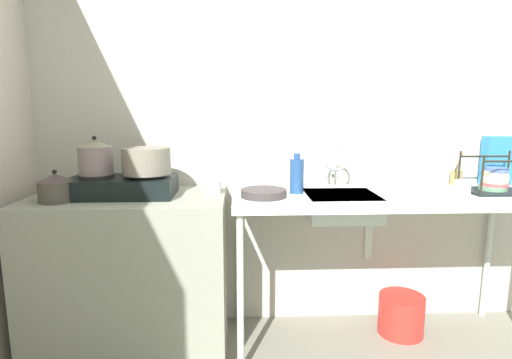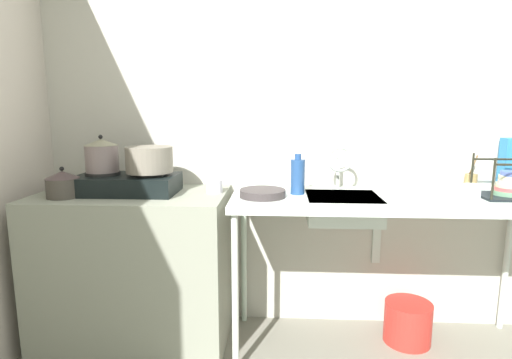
% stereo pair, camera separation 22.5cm
% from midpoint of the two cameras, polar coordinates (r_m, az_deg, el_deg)
% --- Properties ---
extents(wall_back, '(4.86, 0.10, 2.71)m').
position_cam_midpoint_polar(wall_back, '(2.66, 18.46, 8.87)').
color(wall_back, '#BAB7AB').
rests_on(wall_back, ground).
extents(wall_metal_strip, '(0.05, 0.01, 2.17)m').
position_cam_midpoint_polar(wall_metal_strip, '(2.62, 20.06, 11.74)').
color(wall_metal_strip, silver).
extents(counter_concrete, '(1.07, 0.61, 0.91)m').
position_cam_midpoint_polar(counter_concrete, '(2.51, -14.11, -12.11)').
color(counter_concrete, gray).
rests_on(counter_concrete, ground).
extents(counter_sink, '(1.72, 0.61, 0.91)m').
position_cam_midpoint_polar(counter_sink, '(2.39, 20.61, -3.74)').
color(counter_sink, silver).
rests_on(counter_sink, ground).
extents(stove, '(0.57, 0.32, 0.12)m').
position_cam_midpoint_polar(stove, '(2.38, -15.16, -0.57)').
color(stove, black).
rests_on(stove, counter_concrete).
extents(pot_on_left_burner, '(0.18, 0.18, 0.21)m').
position_cam_midpoint_polar(pot_on_left_burner, '(2.40, -18.41, 3.23)').
color(pot_on_left_burner, slate).
rests_on(pot_on_left_burner, stove).
extents(pot_on_right_burner, '(0.26, 0.26, 0.14)m').
position_cam_midpoint_polar(pot_on_right_burner, '(2.32, -12.12, 2.74)').
color(pot_on_right_burner, slate).
rests_on(pot_on_right_burner, stove).
extents(pot_beside_stove, '(0.18, 0.18, 0.17)m').
position_cam_midpoint_polar(pot_beside_stove, '(2.37, -23.13, -0.62)').
color(pot_beside_stove, '#423D36').
rests_on(pot_beside_stove, counter_concrete).
extents(percolator, '(0.09, 0.09, 0.14)m').
position_cam_midpoint_polar(percolator, '(2.31, -3.14, -0.26)').
color(percolator, silver).
rests_on(percolator, counter_concrete).
extents(sink_basin, '(0.40, 0.37, 0.13)m').
position_cam_midpoint_polar(sink_basin, '(2.32, 14.81, -3.90)').
color(sink_basin, silver).
rests_on(sink_basin, counter_sink).
extents(faucet, '(0.15, 0.09, 0.26)m').
position_cam_midpoint_polar(faucet, '(2.43, 14.32, 2.45)').
color(faucet, silver).
rests_on(faucet, counter_sink).
extents(frying_pan, '(0.25, 0.25, 0.04)m').
position_cam_midpoint_polar(frying_pan, '(2.21, 3.85, -1.96)').
color(frying_pan, '#383132').
rests_on(frying_pan, counter_sink).
extents(dish_rack, '(0.32, 0.25, 0.23)m').
position_cam_midpoint_polar(dish_rack, '(2.64, 34.22, -0.87)').
color(dish_rack, black).
rests_on(dish_rack, counter_sink).
extents(cup_by_rack, '(0.09, 0.09, 0.08)m').
position_cam_midpoint_polar(cup_by_rack, '(2.46, 30.47, -1.57)').
color(cup_by_rack, white).
rests_on(cup_by_rack, counter_sink).
extents(small_bowl_on_drainboard, '(0.13, 0.13, 0.04)m').
position_cam_midpoint_polar(small_bowl_on_drainboard, '(2.40, 21.45, -1.73)').
color(small_bowl_on_drainboard, white).
rests_on(small_bowl_on_drainboard, counter_sink).
extents(bottle_by_sink, '(0.08, 0.08, 0.23)m').
position_cam_midpoint_polar(bottle_by_sink, '(2.29, 8.69, 0.45)').
color(bottle_by_sink, navy).
rests_on(bottle_by_sink, counter_sink).
extents(utensil_jar, '(0.07, 0.08, 0.21)m').
position_cam_midpoint_polar(utensil_jar, '(2.81, 30.04, -0.18)').
color(utensil_jar, olive).
rests_on(utensil_jar, counter_sink).
extents(bucket_on_floor, '(0.27, 0.27, 0.25)m').
position_cam_midpoint_polar(bucket_on_floor, '(2.76, 22.89, -18.06)').
color(bucket_on_floor, red).
rests_on(bucket_on_floor, ground).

